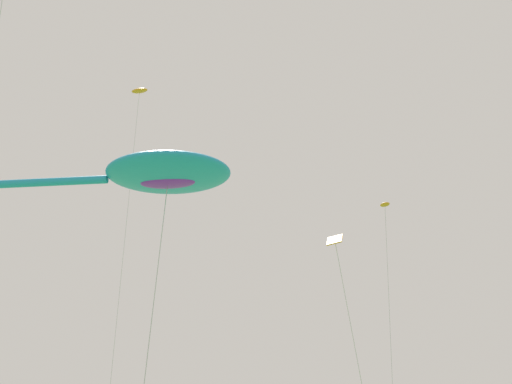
{
  "coord_description": "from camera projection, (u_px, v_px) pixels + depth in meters",
  "views": [
    {
      "loc": [
        -9.73,
        -2.31,
        1.84
      ],
      "look_at": [
        0.93,
        8.97,
        7.84
      ],
      "focal_mm": 44.88,
      "sensor_mm": 36.0,
      "label": 1
    }
  ],
  "objects": [
    {
      "name": "big_show_kite",
      "position": [
        162.0,
        174.0,
        22.48
      ],
      "size": [
        8.57,
        9.73,
        10.95
      ],
      "rotation": [
        0.0,
        0.0,
        -0.88
      ],
      "color": "#1E8CBF",
      "rests_on": "ground"
    },
    {
      "name": "small_kite_triangle_green",
      "position": [
        338.0,
        258.0,
        21.27
      ],
      "size": [
        1.22,
        1.02,
        8.32
      ],
      "rotation": [
        0.0,
        0.0,
        -2.6
      ],
      "color": "orange",
      "rests_on": "ground"
    },
    {
      "name": "small_kite_stunt_black",
      "position": [
        385.0,
        218.0,
        29.42
      ],
      "size": [
        4.39,
        2.76,
        12.18
      ],
      "rotation": [
        0.0,
        0.0,
        1.36
      ],
      "color": "orange",
      "rests_on": "ground"
    },
    {
      "name": "small_kite_streamer_purple",
      "position": [
        139.0,
        96.0,
        36.95
      ],
      "size": [
        3.25,
        4.32,
        20.92
      ],
      "rotation": [
        0.0,
        0.0,
        2.04
      ],
      "color": "orange",
      "rests_on": "ground"
    }
  ]
}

